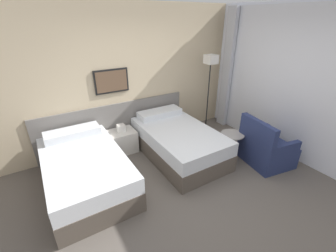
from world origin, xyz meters
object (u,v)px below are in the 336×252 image
(floor_lamp, at_px, (210,70))
(armchair, at_px, (265,149))
(bed_near_window, at_px, (178,141))
(nightstand, at_px, (122,141))
(bed_near_door, at_px, (85,170))
(side_table, at_px, (232,141))

(floor_lamp, distance_m, armchair, 1.94)
(bed_near_window, xyz_separation_m, nightstand, (-0.86, 0.68, -0.06))
(bed_near_door, xyz_separation_m, side_table, (2.54, -0.59, 0.06))
(bed_near_door, relative_size, bed_near_window, 1.00)
(floor_lamp, bearing_deg, nightstand, 175.21)
(bed_near_window, xyz_separation_m, side_table, (0.81, -0.59, 0.06))
(armchair, bearing_deg, bed_near_door, 80.11)
(side_table, distance_m, armchair, 0.61)
(bed_near_door, xyz_separation_m, bed_near_window, (1.72, 0.00, 0.00))
(floor_lamp, xyz_separation_m, armchair, (0.09, -1.55, -1.16))
(bed_near_window, bearing_deg, bed_near_door, 180.00)
(armchair, bearing_deg, nightstand, 59.94)
(nightstand, bearing_deg, armchair, -39.55)
(bed_near_window, bearing_deg, floor_lamp, 24.52)
(side_table, height_order, armchair, armchair)
(floor_lamp, height_order, armchair, floor_lamp)
(bed_near_door, distance_m, nightstand, 1.10)
(nightstand, xyz_separation_m, floor_lamp, (1.99, -0.17, 1.21))
(bed_near_window, xyz_separation_m, floor_lamp, (1.13, 0.52, 1.14))
(side_table, bearing_deg, bed_near_door, 166.95)
(nightstand, distance_m, floor_lamp, 2.34)
(bed_near_window, xyz_separation_m, armchair, (1.22, -1.03, -0.02))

